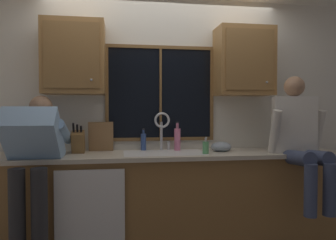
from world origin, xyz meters
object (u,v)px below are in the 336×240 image
person_standing (34,158)px  soap_dispenser (206,147)px  person_sitting_on_counter (299,135)px  cutting_board (101,137)px  bottle_green_glass (177,139)px  mixing_bowl (221,147)px  knife_block (78,142)px  bottle_tall_clear (143,141)px

person_standing → soap_dispenser: person_standing is taller
person_sitting_on_counter → cutting_board: (-1.91, 0.49, -0.03)m
cutting_board → soap_dispenser: cutting_board is taller
person_standing → bottle_green_glass: bearing=18.4°
person_sitting_on_counter → mixing_bowl: (-0.69, 0.30, -0.14)m
knife_block → cutting_board: size_ratio=1.04×
mixing_bowl → bottle_green_glass: size_ratio=0.69×
person_sitting_on_counter → knife_block: 2.16m
knife_block → bottle_green_glass: 1.01m
cutting_board → bottle_green_glass: (0.79, -0.06, -0.03)m
soap_dispenser → bottle_tall_clear: (-0.58, 0.36, 0.03)m
person_sitting_on_counter → bottle_tall_clear: bearing=161.6°
mixing_bowl → person_sitting_on_counter: bearing=-23.8°
person_standing → bottle_green_glass: person_standing is taller
person_standing → bottle_tall_clear: 1.10m
bottle_green_glass → bottle_tall_clear: size_ratio=1.30×
person_standing → knife_block: size_ratio=4.61×
cutting_board → mixing_bowl: 1.24m
knife_block → soap_dispenser: 1.25m
cutting_board → person_sitting_on_counter: bearing=-14.3°
person_sitting_on_counter → soap_dispenser: 0.92m
knife_block → mixing_bowl: bearing=-2.2°
mixing_bowl → bottle_tall_clear: size_ratio=0.90×
person_sitting_on_counter → bottle_tall_clear: (-1.47, 0.49, -0.09)m
person_standing → soap_dispenser: bearing=5.1°
knife_block → cutting_board: (0.21, 0.13, 0.04)m
mixing_bowl → bottle_tall_clear: (-0.79, 0.19, 0.05)m
person_standing → person_sitting_on_counter: 2.46m
person_standing → knife_block: person_standing is taller
person_sitting_on_counter → knife_block: (-2.12, 0.36, -0.08)m
person_standing → soap_dispenser: 1.56m
person_standing → person_sitting_on_counter: bearing=0.2°
bottle_tall_clear → mixing_bowl: bearing=-13.3°
person_sitting_on_counter → soap_dispenser: (-0.90, 0.13, -0.12)m
bottle_green_glass → cutting_board: bearing=176.0°
bottle_green_glass → bottle_tall_clear: bottle_green_glass is taller
person_sitting_on_counter → mixing_bowl: person_sitting_on_counter is taller
mixing_bowl → bottle_green_glass: bottle_green_glass is taller
knife_block → cutting_board: same height
person_standing → mixing_bowl: 1.79m
bottle_green_glass → person_sitting_on_counter: bearing=-21.1°
knife_block → bottle_tall_clear: size_ratio=1.40×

